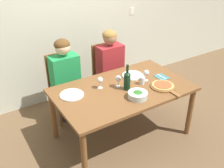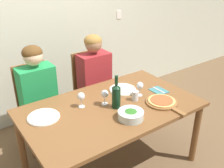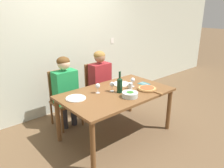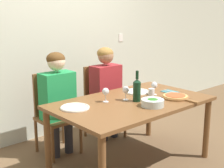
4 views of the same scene
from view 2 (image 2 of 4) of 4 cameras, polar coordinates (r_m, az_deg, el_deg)
name	(u,v)px [view 2 (image 2 of 4)]	position (r m, az deg, el deg)	size (l,w,h in m)	color
ground_plane	(111,165)	(2.94, -0.20, -17.20)	(40.00, 40.00, 0.00)	brown
back_wall	(46,16)	(3.44, -14.07, 14.13)	(10.00, 0.06, 2.70)	beige
dining_table	(111,113)	(2.54, -0.22, -6.41)	(1.66, 1.00, 0.73)	brown
chair_left	(37,103)	(3.13, -16.09, -4.04)	(0.42, 0.42, 0.95)	brown
chair_right	(91,87)	(3.39, -4.64, -0.64)	(0.42, 0.42, 0.95)	brown
person_woman	(38,89)	(2.92, -15.82, -1.13)	(0.47, 0.51, 1.21)	#28282D
person_man	(95,74)	(3.20, -3.71, 2.23)	(0.47, 0.51, 1.21)	#28282D
wine_bottle	(116,95)	(2.42, 0.93, -2.50)	(0.08, 0.08, 0.33)	black
broccoli_bowl	(131,115)	(2.30, 4.10, -6.69)	(0.23, 0.23, 0.08)	silver
dinner_plate_left	(44,117)	(2.40, -14.67, -6.94)	(0.29, 0.29, 0.02)	silver
dinner_plate_right	(123,89)	(2.79, 2.34, -1.16)	(0.29, 0.29, 0.02)	silver
pizza_on_board	(162,102)	(2.58, 10.87, -3.85)	(0.30, 0.44, 0.04)	brown
wine_glass_left	(81,97)	(2.45, -6.73, -2.86)	(0.07, 0.07, 0.15)	silver
wine_glass_right	(140,86)	(2.65, 6.11, -0.50)	(0.07, 0.07, 0.15)	silver
wine_glass_centre	(105,95)	(2.48, -1.59, -2.30)	(0.07, 0.07, 0.15)	silver
water_tumbler	(135,96)	(2.59, 5.06, -2.54)	(0.07, 0.07, 0.10)	silver
fork_on_napkin	(159,91)	(2.82, 10.14, -1.41)	(0.14, 0.18, 0.01)	#387075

